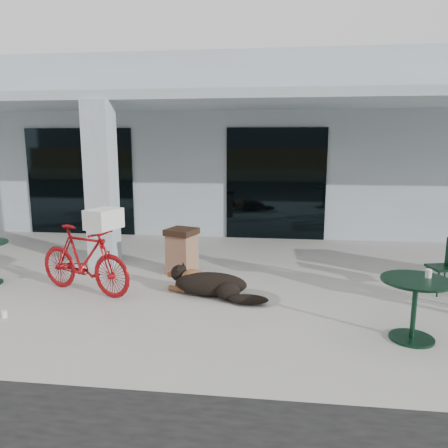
# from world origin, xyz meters

# --- Properties ---
(ground) EXTENTS (80.00, 80.00, 0.00)m
(ground) POSITION_xyz_m (0.00, 0.00, 0.00)
(ground) COLOR #B8B4AD
(ground) RESTS_ON ground
(building) EXTENTS (22.00, 7.00, 4.50)m
(building) POSITION_xyz_m (0.00, 8.50, 2.25)
(building) COLOR #9DA9B2
(building) RESTS_ON ground
(storefront_glass_left) EXTENTS (2.80, 0.06, 2.70)m
(storefront_glass_left) POSITION_xyz_m (-3.20, 4.98, 1.35)
(storefront_glass_left) COLOR black
(storefront_glass_left) RESTS_ON ground
(storefront_glass_right) EXTENTS (2.40, 0.06, 2.70)m
(storefront_glass_right) POSITION_xyz_m (1.80, 4.98, 1.35)
(storefront_glass_right) COLOR black
(storefront_glass_right) RESTS_ON ground
(column) EXTENTS (0.50, 0.50, 3.12)m
(column) POSITION_xyz_m (-1.50, 2.30, 1.56)
(column) COLOR #9DA9B2
(column) RESTS_ON ground
(overhang) EXTENTS (22.00, 2.80, 0.18)m
(overhang) POSITION_xyz_m (0.00, 3.60, 3.21)
(overhang) COLOR #9DA9B2
(overhang) RESTS_ON column
(bicycle) EXTENTS (1.86, 1.09, 1.08)m
(bicycle) POSITION_xyz_m (-1.14, 0.61, 0.54)
(bicycle) COLOR maroon
(bicycle) RESTS_ON ground
(laundry_basket) EXTENTS (0.52, 0.60, 0.30)m
(laundry_basket) POSITION_xyz_m (-0.72, 0.46, 1.23)
(laundry_basket) COLOR white
(laundry_basket) RESTS_ON bicycle
(dog) EXTENTS (1.37, 0.85, 0.43)m
(dog) POSITION_xyz_m (0.86, 0.70, 0.22)
(dog) COLOR black
(dog) RESTS_ON ground
(cup_near_dog) EXTENTS (0.09, 0.09, 0.10)m
(cup_near_dog) POSITION_xyz_m (-1.81, -0.49, 0.05)
(cup_near_dog) COLOR white
(cup_near_dog) RESTS_ON ground
(cafe_table_far) EXTENTS (0.89, 0.89, 0.76)m
(cafe_table_far) POSITION_xyz_m (3.51, -0.50, 0.38)
(cafe_table_far) COLOR black
(cafe_table_far) RESTS_ON ground
(cafe_chair_far_b) EXTENTS (0.51, 0.48, 0.86)m
(cafe_chair_far_b) POSITION_xyz_m (4.46, 1.29, 0.43)
(cafe_chair_far_b) COLOR black
(cafe_chair_far_b) RESTS_ON ground
(cup_on_table) EXTENTS (0.08, 0.08, 0.10)m
(cup_on_table) POSITION_xyz_m (3.67, -0.41, 0.81)
(cup_on_table) COLOR white
(cup_on_table) RESTS_ON cafe_table_far
(trash_receptacle) EXTENTS (0.62, 0.62, 0.84)m
(trash_receptacle) POSITION_xyz_m (0.16, 1.80, 0.42)
(trash_receptacle) COLOR #93654C
(trash_receptacle) RESTS_ON ground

